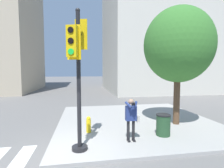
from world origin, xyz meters
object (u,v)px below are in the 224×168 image
Objects in this scene: street_tree at (178,45)px; fire_hydrant at (89,124)px; person_photographer at (131,116)px; traffic_signal_pole at (78,64)px; trash_bin at (163,125)px.

street_tree reaches higher than fire_hydrant.
street_tree reaches higher than person_photographer.
traffic_signal_pole is 5.24m from street_tree.
person_photographer is 1.54m from trash_bin.
street_tree reaches higher than traffic_signal_pole.
traffic_signal_pole reaches higher than person_photographer.
trash_bin is at bearing 11.89° from person_photographer.
person_photographer is at bearing -149.21° from street_tree.
street_tree is 5.60m from fire_hydrant.
fire_hydrant is (0.36, 1.61, -2.50)m from traffic_signal_pole.
traffic_signal_pole is 5.33× the size of trash_bin.
street_tree is at bearing 30.79° from person_photographer.
fire_hydrant is at bearing 164.07° from trash_bin.
traffic_signal_pole reaches higher than trash_bin.
traffic_signal_pole is 6.64× the size of fire_hydrant.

